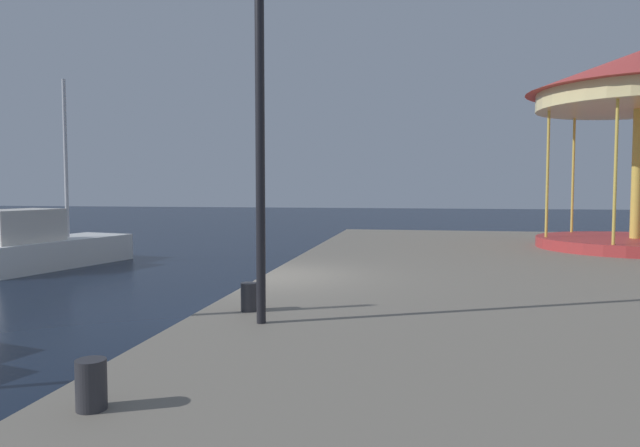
{
  "coord_description": "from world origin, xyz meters",
  "views": [
    {
      "loc": [
        3.1,
        -11.0,
        2.55
      ],
      "look_at": [
        0.51,
        3.59,
        1.62
      ],
      "focal_mm": 32.46,
      "sensor_mm": 36.0,
      "label": 1
    }
  ],
  "objects_px": {
    "lamp_post_mid_promenade": "(260,82)",
    "bollard_south": "(249,297)",
    "sailboat_white": "(42,246)",
    "bollard_north": "(91,385)",
    "carousel": "(639,101)"
  },
  "relations": [
    {
      "from": "lamp_post_mid_promenade",
      "to": "bollard_south",
      "type": "relative_size",
      "value": 11.32
    },
    {
      "from": "sailboat_white",
      "to": "bollard_north",
      "type": "relative_size",
      "value": 15.23
    },
    {
      "from": "carousel",
      "to": "bollard_north",
      "type": "bearing_deg",
      "value": -122.01
    },
    {
      "from": "bollard_south",
      "to": "carousel",
      "type": "bearing_deg",
      "value": 49.79
    },
    {
      "from": "carousel",
      "to": "bollard_north",
      "type": "xyz_separation_m",
      "value": [
        -8.53,
        -13.64,
        -3.98
      ]
    },
    {
      "from": "lamp_post_mid_promenade",
      "to": "bollard_north",
      "type": "xyz_separation_m",
      "value": [
        -0.52,
        -3.04,
        -2.87
      ]
    },
    {
      "from": "sailboat_white",
      "to": "bollard_north",
      "type": "distance_m",
      "value": 15.47
    },
    {
      "from": "sailboat_white",
      "to": "bollard_north",
      "type": "height_order",
      "value": "sailboat_white"
    },
    {
      "from": "carousel",
      "to": "bollard_north",
      "type": "height_order",
      "value": "carousel"
    },
    {
      "from": "carousel",
      "to": "lamp_post_mid_promenade",
      "type": "relative_size",
      "value": 1.35
    },
    {
      "from": "sailboat_white",
      "to": "bollard_south",
      "type": "xyz_separation_m",
      "value": [
        9.46,
        -8.62,
        0.3
      ]
    },
    {
      "from": "carousel",
      "to": "bollard_south",
      "type": "bearing_deg",
      "value": -130.21
    },
    {
      "from": "carousel",
      "to": "bollard_south",
      "type": "distance_m",
      "value": 13.58
    },
    {
      "from": "sailboat_white",
      "to": "bollard_south",
      "type": "relative_size",
      "value": 15.23
    },
    {
      "from": "carousel",
      "to": "bollard_north",
      "type": "distance_m",
      "value": 16.57
    }
  ]
}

